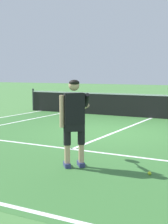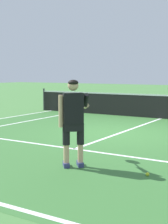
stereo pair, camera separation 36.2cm
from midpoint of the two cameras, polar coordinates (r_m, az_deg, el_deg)
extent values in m
plane|color=#477F3D|center=(10.43, 6.91, -3.60)|extent=(80.00, 80.00, 0.00)
cube|color=#387033|center=(9.52, 4.35, -4.54)|extent=(10.98, 10.25, 0.00)
cube|color=white|center=(8.26, -0.33, -6.24)|extent=(8.23, 0.10, 0.01)
cube|color=white|center=(11.06, 8.42, -3.01)|extent=(0.10, 6.40, 0.01)
cylinder|color=#333338|center=(16.76, -6.13, 2.13)|extent=(0.08, 0.08, 1.07)
cube|color=black|center=(13.98, 13.58, 0.76)|extent=(11.84, 0.02, 0.91)
cube|color=white|center=(13.94, 13.63, 2.74)|extent=(11.84, 0.03, 0.06)
cube|color=navy|center=(6.76, -1.48, -8.81)|extent=(0.27, 0.28, 0.09)
cube|color=navy|center=(6.81, 0.89, -8.71)|extent=(0.27, 0.28, 0.09)
cylinder|color=tan|center=(6.67, -1.43, -7.04)|extent=(0.11, 0.11, 0.36)
cylinder|color=black|center=(6.59, -1.44, -3.79)|extent=(0.14, 0.14, 0.41)
cylinder|color=tan|center=(6.71, 0.95, -6.95)|extent=(0.11, 0.11, 0.36)
cylinder|color=black|center=(6.63, 0.96, -3.72)|extent=(0.14, 0.14, 0.41)
cube|color=black|center=(6.58, -0.24, -2.34)|extent=(0.39, 0.37, 0.20)
cube|color=black|center=(6.54, -0.24, 0.60)|extent=(0.43, 0.42, 0.60)
cylinder|color=tan|center=(6.51, -2.33, 0.13)|extent=(0.09, 0.09, 0.62)
cylinder|color=black|center=(6.66, 1.89, 2.01)|extent=(0.24, 0.26, 0.29)
cylinder|color=tan|center=(6.88, 1.86, 0.99)|extent=(0.25, 0.27, 0.14)
sphere|color=tan|center=(6.52, -0.26, 4.51)|extent=(0.21, 0.21, 0.21)
ellipsoid|color=black|center=(6.49, -0.23, 4.94)|extent=(0.28, 0.28, 0.12)
cylinder|color=#232326|center=(7.10, 1.63, 0.93)|extent=(0.16, 0.17, 0.03)
cylinder|color=yellow|center=(7.25, 1.40, 1.04)|extent=(0.08, 0.09, 0.02)
torus|color=yellow|center=(7.43, 1.13, 1.18)|extent=(0.21, 0.24, 0.30)
cylinder|color=silver|center=(7.43, 1.13, 1.18)|extent=(0.17, 0.19, 0.25)
sphere|color=#CCE02D|center=(6.32, 12.27, -10.20)|extent=(0.07, 0.07, 0.07)
camera|label=1|loc=(0.18, -88.50, 0.18)|focal=54.38mm
camera|label=2|loc=(0.18, 91.50, -0.18)|focal=54.38mm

